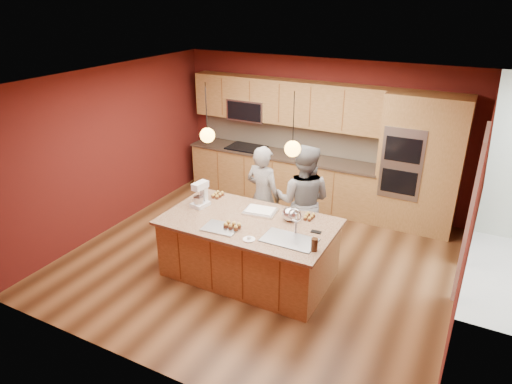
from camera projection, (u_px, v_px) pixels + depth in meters
The scene contains 24 objects.
floor at pixel (259, 260), 6.95m from camera, with size 5.50×5.50×0.00m, color #442814.
ceiling at pixel (260, 81), 5.86m from camera, with size 5.50×5.50×0.00m, color white.
wall_back at pixel (321, 133), 8.44m from camera, with size 5.50×5.50×0.00m, color #521612.
wall_front at pixel (141, 264), 4.38m from camera, with size 5.50×5.50×0.00m, color #521612.
wall_left at pixel (112, 149), 7.57m from camera, with size 5.00×5.00×0.00m, color #521612.
wall_right at pixel (472, 219), 5.25m from camera, with size 5.00×5.00×0.00m, color #521612.
cabinet_run at pixel (281, 150), 8.67m from camera, with size 3.74×0.64×2.30m.
oven_column at pixel (420, 164), 7.49m from camera, with size 1.30×0.62×2.30m.
doorway_trim at pixel (470, 214), 6.03m from camera, with size 0.08×1.11×2.20m, color white, non-canonical shape.
pendant_left at pixel (207, 135), 6.05m from camera, with size 0.20×0.20×0.80m.
pendant_right at pixel (293, 148), 5.53m from camera, with size 0.20×0.20×0.80m.
island at pixel (250, 248), 6.41m from camera, with size 2.37×1.33×1.25m.
person_left at pixel (263, 196), 7.11m from camera, with size 0.60×0.39×1.64m, color black.
person_right at pixel (303, 201), 6.81m from camera, with size 0.85×0.67×1.76m, color slate.
stand_mixer at pixel (200, 196), 6.62m from camera, with size 0.23×0.29×0.37m.
sheet_cake at pixel (260, 211), 6.47m from camera, with size 0.49×0.38×0.05m.
cooling_rack at pixel (221, 228), 6.03m from camera, with size 0.46×0.33×0.02m, color #A1A5A8.
mixing_bowl at pixel (290, 214), 6.23m from camera, with size 0.23×0.23×0.20m, color silver.
plate at pixel (249, 239), 5.76m from camera, with size 0.16×0.16×0.01m, color white.
tumbler at pixel (314, 245), 5.50m from camera, with size 0.08×0.08×0.16m, color #351F10.
phone at pixel (316, 232), 5.94m from camera, with size 0.14×0.07×0.01m, color black.
cupcakes_left at pixel (218, 195), 6.96m from camera, with size 0.15×0.22×0.07m, color #B8933C, non-canonical shape.
cupcakes_rack at pixel (232, 225), 6.01m from camera, with size 0.24×0.16×0.07m, color #B8933C, non-canonical shape.
cupcakes_right at pixel (309, 217), 6.29m from camera, with size 0.14×0.21×0.06m, color #B8933C, non-canonical shape.
Camera 1 is at (2.70, -5.30, 3.75)m, focal length 32.00 mm.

